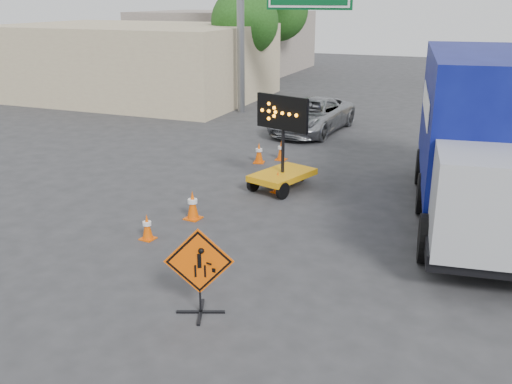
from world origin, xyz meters
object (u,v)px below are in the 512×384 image
Objects in this scene: pickup_truck at (312,115)px; construction_sign at (199,269)px; box_truck at (481,147)px; arrow_board at (283,169)px.

construction_sign is at bearing -74.95° from pickup_truck.
construction_sign reaches higher than pickup_truck.
box_truck reaches higher than pickup_truck.
pickup_truck is at bearing 77.35° from construction_sign.
pickup_truck is (-2.45, 14.90, -0.17)m from construction_sign.
box_truck is (4.37, 6.89, 1.01)m from construction_sign.
pickup_truck is at bearing 122.54° from box_truck.
box_truck is (6.81, -8.02, 1.18)m from pickup_truck.
box_truck is at bearing -43.92° from pickup_truck.
arrow_board is 0.31× the size of box_truck.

